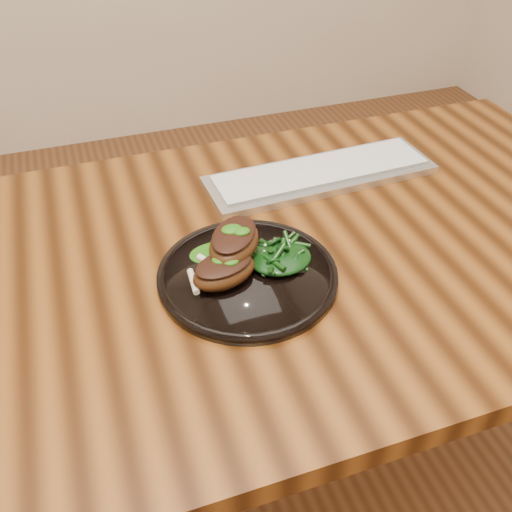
# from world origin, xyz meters

# --- Properties ---
(desk) EXTENTS (1.60, 0.80, 0.75)m
(desk) POSITION_xyz_m (0.00, 0.00, 0.67)
(desk) COLOR black
(desk) RESTS_ON ground
(plate) EXTENTS (0.28, 0.28, 0.02)m
(plate) POSITION_xyz_m (0.01, -0.06, 0.76)
(plate) COLOR black
(plate) RESTS_ON desk
(lamb_chop_front) EXTENTS (0.12, 0.09, 0.05)m
(lamb_chop_front) POSITION_xyz_m (-0.04, -0.07, 0.79)
(lamb_chop_front) COLOR #3F1F0C
(lamb_chop_front) RESTS_ON plate
(lamb_chop_back) EXTENTS (0.13, 0.13, 0.05)m
(lamb_chop_back) POSITION_xyz_m (-0.01, -0.03, 0.81)
(lamb_chop_back) COLOR #3F1F0C
(lamb_chop_back) RESTS_ON plate
(herb_smear) EXTENTS (0.09, 0.06, 0.01)m
(herb_smear) POSITION_xyz_m (-0.03, -0.00, 0.77)
(herb_smear) COLOR #134907
(herb_smear) RESTS_ON plate
(greens_heap) EXTENTS (0.10, 0.10, 0.04)m
(greens_heap) POSITION_xyz_m (0.06, -0.06, 0.78)
(greens_heap) COLOR black
(greens_heap) RESTS_ON plate
(keyboard) EXTENTS (0.47, 0.16, 0.02)m
(keyboard) POSITION_xyz_m (0.24, 0.18, 0.76)
(keyboard) COLOR silver
(keyboard) RESTS_ON desk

